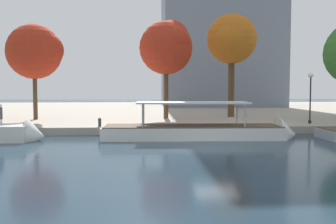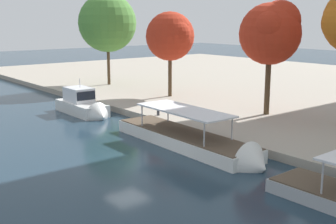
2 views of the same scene
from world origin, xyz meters
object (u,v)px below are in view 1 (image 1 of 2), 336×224
(tour_boat_1, at_px, (208,133))
(tree_4, at_px, (168,45))
(mooring_bollard_1, at_px, (100,122))
(lamp_post, at_px, (311,90))
(tree_2, at_px, (36,51))
(tree_0, at_px, (232,40))

(tour_boat_1, distance_m, tree_4, 13.86)
(mooring_bollard_1, bearing_deg, tree_4, 53.08)
(lamp_post, height_order, tree_2, tree_2)
(tree_0, relative_size, tree_4, 1.09)
(tour_boat_1, xyz_separation_m, tree_0, (4.66, 12.48, 8.53))
(tree_0, bearing_deg, lamp_post, -55.98)
(tour_boat_1, relative_size, tree_0, 1.30)
(mooring_bollard_1, relative_size, lamp_post, 0.16)
(tree_2, bearing_deg, tour_boat_1, -34.52)
(tree_0, bearing_deg, tree_2, -174.71)
(lamp_post, relative_size, tree_2, 0.47)
(tree_2, xyz_separation_m, tree_4, (13.16, 0.63, 0.72))
(tour_boat_1, xyz_separation_m, tree_2, (-15.44, 10.62, 7.06))
(lamp_post, distance_m, tree_2, 26.34)
(tour_boat_1, distance_m, tree_0, 15.81)
(tour_boat_1, relative_size, lamp_post, 3.23)
(tour_boat_1, distance_m, lamp_post, 11.42)
(tree_4, bearing_deg, lamp_post, -28.29)
(tour_boat_1, bearing_deg, tree_4, 103.11)
(tree_0, height_order, tree_4, tree_0)
(mooring_bollard_1, xyz_separation_m, tree_2, (-7.10, 7.43, 6.46))
(lamp_post, xyz_separation_m, tree_2, (-25.37, 5.94, 3.90))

